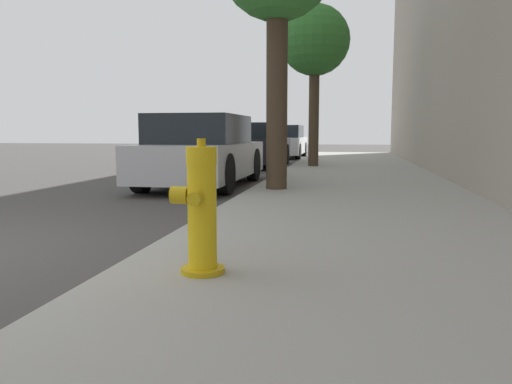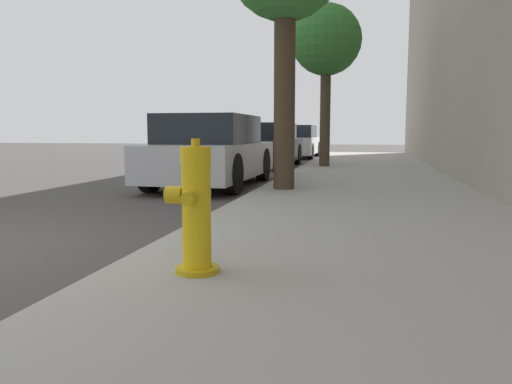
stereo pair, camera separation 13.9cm
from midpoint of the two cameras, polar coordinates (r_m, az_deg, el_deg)
The scene contains 6 objects.
sidewalk_slab at distance 3.49m, azimuth 13.47°, elevation -9.51°, with size 3.44×40.00×0.13m.
fire_hydrant at distance 3.22m, azimuth -5.69°, elevation -2.19°, with size 0.35×0.37×0.87m.
parked_car_near at distance 9.65m, azimuth -4.70°, elevation 4.59°, with size 1.69×4.01×1.36m.
parked_car_mid at distance 15.23m, azimuth 1.49°, elevation 5.35°, with size 1.73×3.96×1.31m.
parked_car_far at distance 20.64m, azimuth 4.73°, elevation 5.71°, with size 1.72×4.11×1.32m.
street_tree_far at distance 13.79m, azimuth 8.34°, elevation 16.59°, with size 1.85×1.85×4.24m.
Camera 2 is at (3.71, -3.34, 1.04)m, focal length 35.00 mm.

